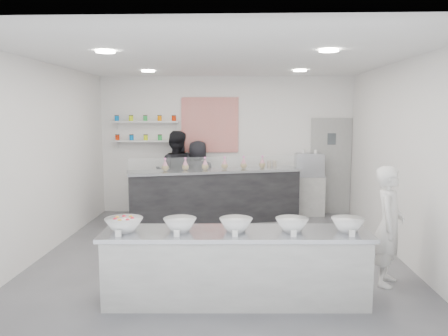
# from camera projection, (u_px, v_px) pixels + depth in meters

# --- Properties ---
(floor) EXTENTS (6.00, 6.00, 0.00)m
(floor) POSITION_uv_depth(u_px,v_px,m) (220.00, 255.00, 6.82)
(floor) COLOR #515156
(floor) RESTS_ON ground
(ceiling) EXTENTS (6.00, 6.00, 0.00)m
(ceiling) POSITION_uv_depth(u_px,v_px,m) (220.00, 59.00, 6.44)
(ceiling) COLOR white
(ceiling) RESTS_ON floor
(back_wall) EXTENTS (5.50, 0.00, 5.50)m
(back_wall) POSITION_uv_depth(u_px,v_px,m) (226.00, 145.00, 9.61)
(back_wall) COLOR white
(back_wall) RESTS_ON floor
(left_wall) EXTENTS (0.00, 6.00, 6.00)m
(left_wall) POSITION_uv_depth(u_px,v_px,m) (42.00, 159.00, 6.73)
(left_wall) COLOR white
(left_wall) RESTS_ON floor
(right_wall) EXTENTS (0.00, 6.00, 6.00)m
(right_wall) POSITION_uv_depth(u_px,v_px,m) (403.00, 161.00, 6.54)
(right_wall) COLOR white
(right_wall) RESTS_ON floor
(back_door) EXTENTS (0.88, 0.04, 2.10)m
(back_door) POSITION_uv_depth(u_px,v_px,m) (331.00, 166.00, 9.56)
(back_door) COLOR gray
(back_door) RESTS_ON floor
(pattern_panel) EXTENTS (1.25, 0.03, 1.20)m
(pattern_panel) POSITION_uv_depth(u_px,v_px,m) (210.00, 125.00, 9.54)
(pattern_panel) COLOR red
(pattern_panel) RESTS_ON back_wall
(jar_shelf_lower) EXTENTS (1.45, 0.22, 0.04)m
(jar_shelf_lower) POSITION_uv_depth(u_px,v_px,m) (146.00, 141.00, 9.56)
(jar_shelf_lower) COLOR silver
(jar_shelf_lower) RESTS_ON back_wall
(jar_shelf_upper) EXTENTS (1.45, 0.22, 0.04)m
(jar_shelf_upper) POSITION_uv_depth(u_px,v_px,m) (146.00, 122.00, 9.50)
(jar_shelf_upper) COLOR silver
(jar_shelf_upper) RESTS_ON back_wall
(preserve_jars) EXTENTS (1.45, 0.10, 0.56)m
(preserve_jars) POSITION_uv_depth(u_px,v_px,m) (145.00, 128.00, 9.50)
(preserve_jars) COLOR red
(preserve_jars) RESTS_ON jar_shelf_lower
(downlight_0) EXTENTS (0.24, 0.24, 0.02)m
(downlight_0) POSITION_uv_depth(u_px,v_px,m) (106.00, 52.00, 5.50)
(downlight_0) COLOR white
(downlight_0) RESTS_ON ceiling
(downlight_1) EXTENTS (0.24, 0.24, 0.02)m
(downlight_1) POSITION_uv_depth(u_px,v_px,m) (329.00, 51.00, 5.41)
(downlight_1) COLOR white
(downlight_1) RESTS_ON ceiling
(downlight_2) EXTENTS (0.24, 0.24, 0.02)m
(downlight_2) POSITION_uv_depth(u_px,v_px,m) (148.00, 71.00, 8.08)
(downlight_2) COLOR white
(downlight_2) RESTS_ON ceiling
(downlight_3) EXTENTS (0.24, 0.24, 0.02)m
(downlight_3) POSITION_uv_depth(u_px,v_px,m) (300.00, 71.00, 7.98)
(downlight_3) COLOR white
(downlight_3) RESTS_ON ceiling
(prep_counter) EXTENTS (3.14, 0.81, 0.85)m
(prep_counter) POSITION_uv_depth(u_px,v_px,m) (236.00, 266.00, 5.12)
(prep_counter) COLOR #A2A19C
(prep_counter) RESTS_ON floor
(back_bar) EXTENTS (3.52, 1.52, 1.08)m
(back_bar) POSITION_uv_depth(u_px,v_px,m) (215.00, 196.00, 8.86)
(back_bar) COLOR black
(back_bar) RESTS_ON floor
(sneeze_guard) EXTENTS (3.31, 0.91, 0.29)m
(sneeze_guard) POSITION_uv_depth(u_px,v_px,m) (218.00, 164.00, 8.48)
(sneeze_guard) COLOR white
(sneeze_guard) RESTS_ON back_bar
(espresso_ledge) EXTENTS (1.18, 0.38, 0.88)m
(espresso_ledge) POSITION_uv_depth(u_px,v_px,m) (297.00, 195.00, 9.47)
(espresso_ledge) COLOR #A2A19C
(espresso_ledge) RESTS_ON floor
(espresso_machine) EXTENTS (0.60, 0.41, 0.46)m
(espresso_machine) POSITION_uv_depth(u_px,v_px,m) (309.00, 165.00, 9.38)
(espresso_machine) COLOR #93969E
(espresso_machine) RESTS_ON espresso_ledge
(cup_stacks) EXTENTS (0.24, 0.24, 0.30)m
(cup_stacks) POSITION_uv_depth(u_px,v_px,m) (272.00, 168.00, 9.41)
(cup_stacks) COLOR gray
(cup_stacks) RESTS_ON espresso_ledge
(prep_bowls) EXTENTS (3.00, 0.58, 0.15)m
(prep_bowls) POSITION_uv_depth(u_px,v_px,m) (236.00, 225.00, 5.06)
(prep_bowls) COLOR white
(prep_bowls) RESTS_ON prep_counter
(label_cards) EXTENTS (2.66, 0.04, 0.07)m
(label_cards) POSITION_uv_depth(u_px,v_px,m) (234.00, 241.00, 4.55)
(label_cards) COLOR white
(label_cards) RESTS_ON prep_counter
(cookie_bags) EXTENTS (2.10, 0.69, 0.26)m
(cookie_bags) POSITION_uv_depth(u_px,v_px,m) (215.00, 163.00, 8.77)
(cookie_bags) COLOR pink
(cookie_bags) RESTS_ON back_bar
(woman_prep) EXTENTS (0.57, 0.67, 1.55)m
(woman_prep) POSITION_uv_depth(u_px,v_px,m) (389.00, 226.00, 5.60)
(woman_prep) COLOR white
(woman_prep) RESTS_ON floor
(staff_left) EXTENTS (0.93, 0.75, 1.84)m
(staff_left) POSITION_uv_depth(u_px,v_px,m) (176.00, 174.00, 9.32)
(staff_left) COLOR black
(staff_left) RESTS_ON floor
(staff_right) EXTENTS (0.86, 0.63, 1.64)m
(staff_right) POSITION_uv_depth(u_px,v_px,m) (198.00, 179.00, 9.32)
(staff_right) COLOR black
(staff_right) RESTS_ON floor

